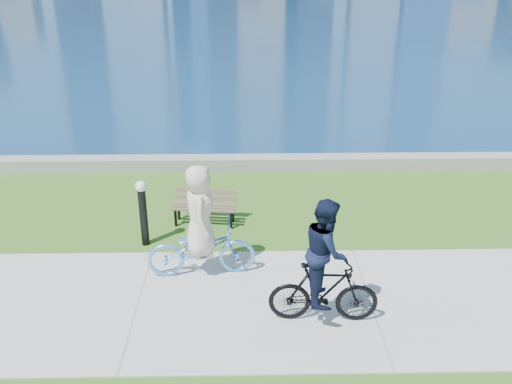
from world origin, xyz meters
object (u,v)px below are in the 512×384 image
cyclist_man (325,272)px  cyclist_woman (201,235)px  park_bench (205,204)px  bollard_lamp (143,209)px

cyclist_man → cyclist_woman: bearing=57.7°
park_bench → cyclist_man: cyclist_man is taller
bollard_lamp → cyclist_man: cyclist_man is taller
park_bench → cyclist_man: 4.18m
cyclist_man → park_bench: bearing=33.8°
park_bench → cyclist_woman: 2.14m
park_bench → bollard_lamp: bearing=-134.0°
park_bench → cyclist_woman: (0.07, -2.11, 0.38)m
bollard_lamp → cyclist_woman: size_ratio=0.65×
bollard_lamp → cyclist_man: size_ratio=0.65×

